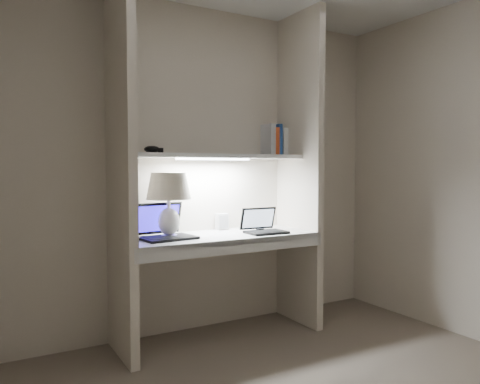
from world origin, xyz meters
TOP-DOWN VIEW (x-y plane):
  - back_wall at (0.00, 1.50)m, footprint 3.20×0.01m
  - alcove_panel_left at (-0.73, 1.23)m, footprint 0.06×0.55m
  - alcove_panel_right at (0.73, 1.23)m, footprint 0.06×0.55m
  - desk at (0.00, 1.23)m, footprint 1.40×0.55m
  - desk_apron at (0.00, 0.96)m, footprint 1.46×0.03m
  - shelf at (0.00, 1.32)m, footprint 1.40×0.36m
  - strip_light at (0.00, 1.32)m, footprint 0.60×0.04m
  - table_lamp at (-0.38, 1.26)m, footprint 0.31×0.31m
  - laptop_main at (-0.42, 1.25)m, footprint 0.40×0.36m
  - laptop_netbook at (0.33, 1.14)m, footprint 0.30×0.27m
  - speaker at (0.14, 1.45)m, footprint 0.09×0.07m
  - mouse at (0.33, 1.18)m, footprint 0.09×0.05m
  - cable_coil at (0.29, 1.19)m, footprint 0.12×0.12m
  - sticky_note at (-0.52, 1.31)m, footprint 0.11×0.11m
  - book_row at (0.65, 1.42)m, footprint 0.24×0.17m
  - shelf_box at (-0.61, 1.42)m, footprint 0.08×0.06m
  - shelf_gadget at (-0.48, 1.32)m, footprint 0.13×0.10m

SIDE VIEW (x-z plane):
  - desk_apron at x=0.00m, z-range 0.67..0.77m
  - desk at x=0.00m, z-range 0.73..0.77m
  - sticky_note at x=-0.52m, z-range 0.77..0.77m
  - cable_coil at x=0.29m, z-range 0.77..0.78m
  - mouse at x=0.33m, z-range 0.77..0.80m
  - laptop_netbook at x=0.33m, z-range 0.72..0.91m
  - laptop_main at x=-0.42m, z-range 0.70..0.95m
  - speaker at x=0.14m, z-range 0.77..0.90m
  - table_lamp at x=-0.38m, z-range 0.85..1.31m
  - back_wall at x=0.00m, z-range 0.00..2.50m
  - alcove_panel_left at x=-0.73m, z-range 0.00..2.50m
  - alcove_panel_right at x=0.73m, z-range 0.00..2.50m
  - strip_light at x=0.00m, z-range 1.32..1.34m
  - shelf at x=0.00m, z-range 1.34..1.36m
  - shelf_gadget at x=-0.48m, z-range 1.37..1.42m
  - shelf_box at x=-0.61m, z-range 1.36..1.48m
  - book_row at x=0.65m, z-range 1.36..1.62m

